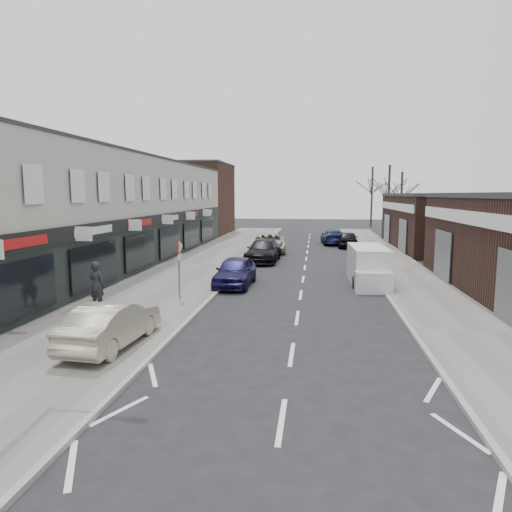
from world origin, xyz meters
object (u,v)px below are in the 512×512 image
(parked_car_left_b, at_px, (263,251))
(parked_car_left_c, at_px, (270,243))
(white_van, at_px, (368,266))
(parked_car_left_a, at_px, (235,271))
(warning_sign, at_px, (180,252))
(pedestrian, at_px, (97,285))
(parked_car_right_c, at_px, (332,237))
(sedan_on_pavement, at_px, (111,324))
(parked_car_right_b, at_px, (348,239))
(parked_car_right_a, at_px, (363,264))

(parked_car_left_b, relative_size, parked_car_left_c, 0.97)
(white_van, xyz_separation_m, parked_car_left_a, (-6.80, -1.41, -0.18))
(parked_car_left_b, bearing_deg, warning_sign, -98.80)
(pedestrian, distance_m, parked_car_right_c, 28.16)
(sedan_on_pavement, bearing_deg, parked_car_left_a, -97.41)
(parked_car_right_b, bearing_deg, white_van, 93.05)
(parked_car_left_c, distance_m, parked_car_right_a, 11.57)
(warning_sign, relative_size, parked_car_right_a, 0.69)
(sedan_on_pavement, distance_m, parked_car_left_a, 10.19)
(parked_car_right_c, bearing_deg, warning_sign, 69.26)
(parked_car_left_c, distance_m, parked_car_right_c, 8.40)
(parked_car_left_a, xyz_separation_m, parked_car_left_b, (0.47, 8.57, 0.02))
(parked_car_left_b, relative_size, parked_car_right_b, 1.26)
(sedan_on_pavement, relative_size, parked_car_left_a, 0.94)
(parked_car_left_c, bearing_deg, parked_car_right_b, 28.15)
(warning_sign, relative_size, parked_car_left_c, 0.50)
(parked_car_left_a, bearing_deg, parked_car_left_c, 89.50)
(warning_sign, height_order, pedestrian, warning_sign)
(warning_sign, distance_m, parked_car_right_a, 11.81)
(parked_car_left_a, height_order, parked_car_right_a, parked_car_left_a)
(warning_sign, relative_size, parked_car_left_a, 0.62)
(parked_car_left_c, relative_size, parked_car_right_c, 1.14)
(white_van, distance_m, pedestrian, 13.43)
(parked_car_left_c, bearing_deg, parked_car_left_b, -94.20)
(warning_sign, relative_size, parked_car_right_b, 0.65)
(parked_car_left_a, xyz_separation_m, parked_car_right_a, (6.83, 4.24, -0.10))
(white_van, bearing_deg, parked_car_left_c, 115.05)
(parked_car_right_b, distance_m, parked_car_right_c, 2.69)
(sedan_on_pavement, height_order, parked_car_left_c, parked_car_left_c)
(parked_car_right_b, bearing_deg, parked_car_left_a, 72.52)
(parked_car_left_a, distance_m, parked_car_left_b, 8.58)
(sedan_on_pavement, bearing_deg, parked_car_left_b, -93.68)
(warning_sign, distance_m, parked_car_left_a, 4.37)
(parked_car_left_b, bearing_deg, pedestrian, -107.66)
(parked_car_left_b, bearing_deg, parked_car_right_b, 57.43)
(warning_sign, xyz_separation_m, parked_car_right_c, (7.36, 24.17, -1.52))
(parked_car_left_b, height_order, parked_car_right_a, parked_car_left_b)
(parked_car_left_a, distance_m, parked_car_right_c, 21.21)
(parked_car_left_a, bearing_deg, parked_car_right_b, 70.27)
(warning_sign, distance_m, white_van, 10.06)
(parked_car_right_c, bearing_deg, sedan_on_pavement, 72.18)
(warning_sign, relative_size, parked_car_left_b, 0.52)
(pedestrian, relative_size, parked_car_left_b, 0.37)
(white_van, xyz_separation_m, parked_car_left_b, (-6.33, 7.16, -0.16))
(parked_car_left_a, height_order, parked_car_left_c, parked_car_left_c)
(pedestrian, height_order, parked_car_right_c, pedestrian)
(sedan_on_pavement, height_order, parked_car_right_c, sedan_on_pavement)
(parked_car_right_b, height_order, parked_car_right_c, parked_car_right_b)
(sedan_on_pavement, bearing_deg, parked_car_right_b, -103.70)
(white_van, relative_size, parked_car_right_a, 1.30)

